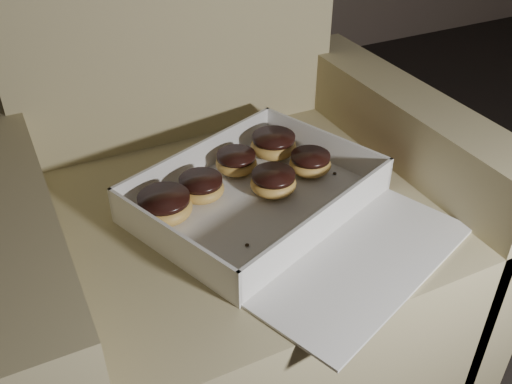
% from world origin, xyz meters
% --- Properties ---
extents(armchair, '(0.82, 0.70, 0.86)m').
position_xyz_m(armchair, '(-0.25, 0.95, 0.27)').
color(armchair, '#978B60').
rests_on(armchair, floor).
extents(bakery_box, '(0.53, 0.57, 0.07)m').
position_xyz_m(bakery_box, '(-0.21, 0.84, 0.40)').
color(bakery_box, silver).
rests_on(bakery_box, armchair).
extents(donut_a, '(0.08, 0.08, 0.04)m').
position_xyz_m(donut_a, '(-0.31, 0.93, 0.41)').
color(donut_a, '#BE9142').
rests_on(donut_a, bakery_box).
extents(donut_b, '(0.08, 0.08, 0.04)m').
position_xyz_m(donut_b, '(-0.19, 0.89, 0.41)').
color(donut_b, '#BE9142').
rests_on(donut_b, bakery_box).
extents(donut_c, '(0.08, 0.08, 0.04)m').
position_xyz_m(donut_c, '(-0.10, 0.92, 0.41)').
color(donut_c, '#BE9142').
rests_on(donut_c, bakery_box).
extents(donut_d, '(0.09, 0.09, 0.05)m').
position_xyz_m(donut_d, '(-0.38, 0.90, 0.42)').
color(donut_d, '#BE9142').
rests_on(donut_d, bakery_box).
extents(donut_e, '(0.08, 0.08, 0.04)m').
position_xyz_m(donut_e, '(-0.22, 0.98, 0.41)').
color(donut_e, '#BE9142').
rests_on(donut_e, bakery_box).
extents(donut_f, '(0.09, 0.09, 0.04)m').
position_xyz_m(donut_f, '(-0.13, 1.00, 0.42)').
color(donut_f, '#BE9142').
rests_on(donut_f, bakery_box).
extents(crumb_a, '(0.01, 0.01, 0.00)m').
position_xyz_m(crumb_a, '(-0.26, 0.74, 0.40)').
color(crumb_a, black).
rests_on(crumb_a, bakery_box).
extents(crumb_b, '(0.01, 0.01, 0.00)m').
position_xyz_m(crumb_b, '(-0.06, 0.89, 0.40)').
color(crumb_b, black).
rests_on(crumb_b, bakery_box).
extents(crumb_c, '(0.01, 0.01, 0.00)m').
position_xyz_m(crumb_c, '(-0.35, 0.75, 0.40)').
color(crumb_c, black).
rests_on(crumb_c, bakery_box).
extents(crumb_d, '(0.01, 0.01, 0.00)m').
position_xyz_m(crumb_d, '(-0.08, 0.80, 0.40)').
color(crumb_d, black).
rests_on(crumb_d, bakery_box).
extents(crumb_e, '(0.01, 0.01, 0.00)m').
position_xyz_m(crumb_e, '(-0.29, 0.78, 0.40)').
color(crumb_e, black).
rests_on(crumb_e, bakery_box).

